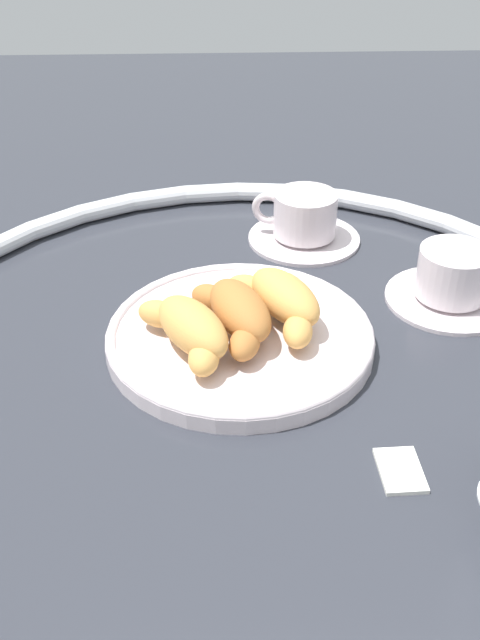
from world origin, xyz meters
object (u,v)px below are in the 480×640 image
coffee_cup_far (453,279)px  croissant_small (237,312)px  croissant_large (282,299)px  coffee_cup_near (304,221)px  croissant_extra (190,326)px  sugar_packet (401,469)px  pastry_plate (240,336)px

coffee_cup_far → croissant_small: bearing=108.0°
croissant_large → coffee_cup_near: bearing=-12.4°
croissant_small → croissant_extra: 0.05m
croissant_large → sugar_packet: (-0.20, -0.08, -0.04)m
pastry_plate → coffee_cup_near: bearing=-21.4°
croissant_large → coffee_cup_near: (0.20, -0.04, -0.01)m
croissant_large → coffee_cup_far: croissant_large is taller
sugar_packet → croissant_extra: bearing=45.2°
croissant_large → croissant_small: bearing=115.6°
coffee_cup_far → sugar_packet: (-0.25, 0.11, -0.02)m
coffee_cup_near → coffee_cup_far: (-0.14, -0.14, 0.00)m
croissant_large → croissant_small: (-0.02, 0.05, 0.00)m
croissant_extra → sugar_packet: bearing=-132.6°
croissant_large → croissant_extra: same height
coffee_cup_far → sugar_packet: coffee_cup_far is taller
croissant_large → coffee_cup_near: 0.20m
croissant_small → coffee_cup_near: croissant_small is taller
croissant_large → croissant_small: same height
croissant_small → coffee_cup_far: size_ratio=0.94×
pastry_plate → coffee_cup_near: (0.22, -0.09, 0.02)m
croissant_small → coffee_cup_near: (0.22, -0.09, -0.01)m
croissant_large → coffee_cup_near: croissant_large is taller
pastry_plate → sugar_packet: bearing=-145.9°
croissant_small → sugar_packet: bearing=-145.0°
coffee_cup_near → coffee_cup_far: bearing=-135.2°
coffee_cup_near → coffee_cup_far: 0.20m
pastry_plate → croissant_small: 0.03m
croissant_small → sugar_packet: croissant_small is taller
croissant_extra → coffee_cup_near: bearing=-28.9°
croissant_small → croissant_extra: (-0.02, 0.04, 0.00)m
croissant_large → croissant_extra: bearing=116.1°
croissant_small → sugar_packet: (-0.18, -0.12, -0.04)m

